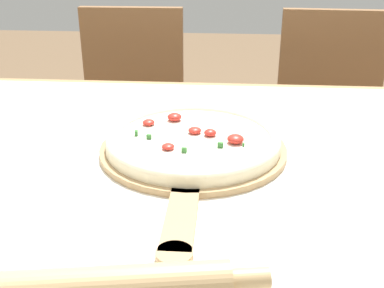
% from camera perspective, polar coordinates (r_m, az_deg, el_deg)
% --- Properties ---
extents(dining_table, '(1.35, 0.98, 0.76)m').
position_cam_1_polar(dining_table, '(0.95, 3.20, -7.50)').
color(dining_table, '#A87F51').
rests_on(dining_table, ground_plane).
extents(towel_cloth, '(1.27, 0.90, 0.00)m').
position_cam_1_polar(towel_cloth, '(0.90, 3.35, -1.77)').
color(towel_cloth, white).
rests_on(towel_cloth, dining_table).
extents(pizza_peel, '(0.35, 0.53, 0.01)m').
position_cam_1_polar(pizza_peel, '(0.90, 0.05, -1.13)').
color(pizza_peel, tan).
rests_on(pizza_peel, towel_cloth).
extents(pizza, '(0.33, 0.33, 0.03)m').
position_cam_1_polar(pizza, '(0.91, 0.14, 0.49)').
color(pizza, beige).
rests_on(pizza, pizza_peel).
extents(rolling_pin, '(0.41, 0.10, 0.05)m').
position_cam_1_polar(rolling_pin, '(0.57, -12.30, -16.33)').
color(rolling_pin, tan).
rests_on(rolling_pin, towel_cloth).
extents(chair_left, '(0.41, 0.41, 0.89)m').
position_cam_1_polar(chair_left, '(1.83, -7.17, 3.68)').
color(chair_left, brown).
rests_on(chair_left, ground_plane).
extents(chair_right, '(0.42, 0.42, 0.89)m').
position_cam_1_polar(chair_right, '(1.84, 15.92, 2.95)').
color(chair_right, brown).
rests_on(chair_right, ground_plane).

